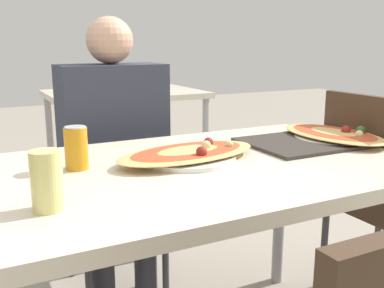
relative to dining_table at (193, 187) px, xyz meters
The scene contains 10 objects.
dining_table is the anchor object (origin of this frame).
chair_far_seated 0.77m from the dining_table, 93.16° to the left, with size 0.40×0.40×0.89m.
chair_side_right 0.89m from the dining_table, ahead, with size 0.40×0.40×0.89m.
person_seated 0.64m from the dining_table, 93.73° to the left, with size 0.43×0.24×1.19m.
pizza_main 0.11m from the dining_table, 74.84° to the left, with size 0.51×0.31×0.06m.
soda_can 0.36m from the dining_table, 160.17° to the left, with size 0.07×0.07×0.12m.
drink_glass 0.50m from the dining_table, 157.87° to the right, with size 0.07×0.07×0.13m.
serving_tray 0.53m from the dining_table, ahead, with size 0.47×0.33×0.01m.
pizza_second 0.64m from the dining_table, ahead, with size 0.28×0.45×0.06m.
background_table 2.10m from the dining_table, 77.67° to the left, with size 1.10×0.80×0.85m.
Camera 1 is at (-0.59, -1.15, 1.09)m, focal length 42.00 mm.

